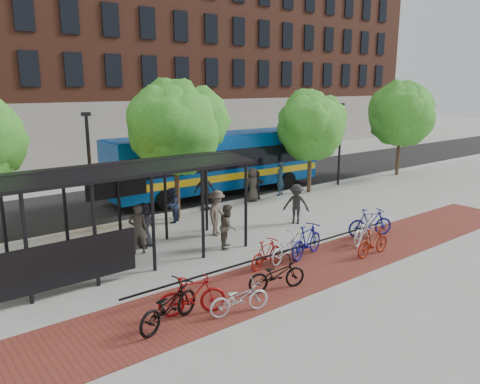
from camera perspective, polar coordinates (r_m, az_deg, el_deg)
ground at (r=21.75m, az=3.78°, el=-3.70°), size 160.00×160.00×0.00m
asphalt_street at (r=28.00m, az=-7.24°, el=-0.00°), size 160.00×8.00×0.01m
curb at (r=24.73m, az=-2.43°, el=-1.50°), size 160.00×0.25×0.12m
brick_strip at (r=17.08m, az=10.11°, el=-8.58°), size 24.00×3.00×0.01m
bike_rack_rail at (r=16.78m, az=4.79°, el=-8.82°), size 12.00×0.05×0.95m
building_brick at (r=48.04m, az=-8.58°, el=17.27°), size 55.00×14.00×20.00m
bus_shelter at (r=16.38m, az=-16.50°, el=1.10°), size 10.60×3.07×3.60m
tree_b at (r=21.89m, az=-7.76°, el=8.21°), size 5.15×4.20×6.47m
tree_c at (r=27.60m, az=8.70°, el=8.28°), size 4.66×3.80×5.92m
tree_d at (r=34.70m, az=19.09°, el=9.33°), size 5.39×4.40×6.55m
lamp_post_left at (r=20.58m, az=-17.83°, el=2.61°), size 0.35×0.20×5.12m
lamp_post_right at (r=30.07m, az=12.08°, el=6.00°), size 0.35×0.20×5.12m
bus at (r=26.96m, az=-2.70°, el=3.95°), size 13.11×3.43×3.52m
bike_0 at (r=12.73m, az=-8.71°, el=-13.52°), size 2.27×1.38×1.13m
bike_1 at (r=13.20m, az=-5.83°, el=-12.43°), size 1.94×1.21×1.13m
bike_2 at (r=13.22m, az=-0.10°, el=-12.79°), size 1.86×0.98×0.93m
bike_4 at (r=14.66m, az=4.50°, el=-9.99°), size 2.03×1.14×1.01m
bike_5 at (r=16.37m, az=3.22°, el=-7.48°), size 1.73×0.82×1.00m
bike_6 at (r=16.98m, az=5.68°, el=-6.80°), size 1.98×1.08×0.99m
bike_7 at (r=17.42m, az=8.16°, el=-5.90°), size 2.15×1.09×1.24m
bike_9 at (r=18.09m, az=15.92°, el=-5.86°), size 1.79×0.52×1.07m
bike_10 at (r=19.43m, az=14.80°, el=-4.40°), size 2.28×1.41×1.13m
bike_11 at (r=20.30m, az=15.60°, el=-3.61°), size 2.06×1.31×1.20m
pedestrian_0 at (r=18.61m, az=-11.58°, el=-3.96°), size 1.02×0.86×1.77m
pedestrian_1 at (r=17.89m, az=-12.32°, el=-4.44°), size 0.82×0.69×1.92m
pedestrian_2 at (r=21.68m, az=-8.28°, el=-1.60°), size 1.02×0.99×1.65m
pedestrian_3 at (r=19.67m, az=-2.84°, el=-2.54°), size 1.44×1.29×1.94m
pedestrian_4 at (r=23.75m, az=-4.34°, el=0.09°), size 1.16×0.57×1.91m
pedestrian_5 at (r=25.78m, az=1.92°, el=0.85°), size 1.58×0.64×1.66m
pedestrian_6 at (r=25.45m, az=1.53°, el=0.90°), size 0.92×0.62×1.83m
pedestrian_7 at (r=26.94m, az=4.90°, el=1.66°), size 0.84×0.72×1.96m
pedestrian_8 at (r=18.19m, az=-1.48°, el=-4.18°), size 1.05×1.05×1.72m
pedestrian_9 at (r=21.45m, az=6.86°, el=-1.46°), size 1.27×1.35×1.83m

